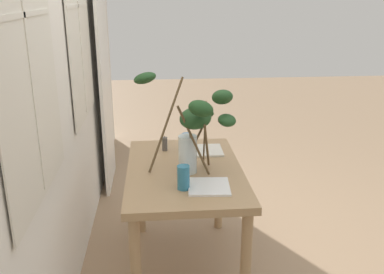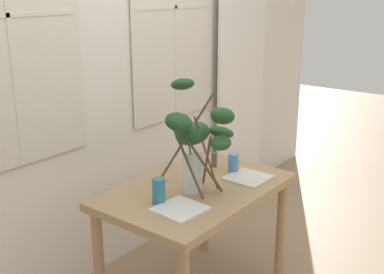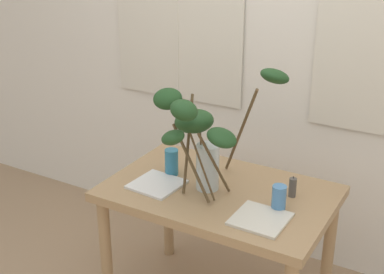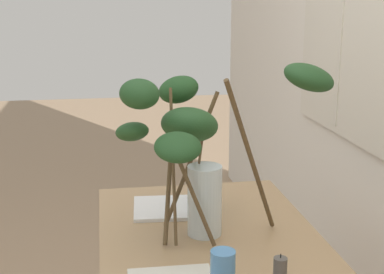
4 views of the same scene
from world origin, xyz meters
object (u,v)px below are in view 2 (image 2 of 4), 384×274
Objects in this scene: dining_table at (196,203)px; drinking_glass_blue_right at (233,163)px; plate_square_left at (180,209)px; pillar_candle at (214,160)px; drinking_glass_blue_left at (159,191)px; plate_square_right at (248,178)px; vase_with_branches at (196,137)px.

dining_table is 9.09× the size of drinking_glass_blue_right.
pillar_candle is at bearing 20.25° from plate_square_left.
drinking_glass_blue_left reaches higher than dining_table.
drinking_glass_blue_left is 0.65m from drinking_glass_blue_right.
plate_square_right is at bearing -29.86° from dining_table.
vase_with_branches is 5.31× the size of drinking_glass_blue_right.
drinking_glass_blue_left is 1.14× the size of drinking_glass_blue_right.
drinking_glass_blue_right is at bearing 74.90° from plate_square_right.
drinking_glass_blue_right is 0.65m from plate_square_left.
vase_with_branches is at bearing -18.51° from drinking_glass_blue_left.
plate_square_right is (0.37, -0.12, -0.33)m from vase_with_branches.
drinking_glass_blue_right is at bearing -6.07° from drinking_glass_blue_left.
pillar_candle is (0.35, 0.12, 0.16)m from dining_table.
vase_with_branches reaches higher than plate_square_right.
plate_square_left is (-0.24, -0.07, -0.33)m from vase_with_branches.
drinking_glass_blue_right is (0.65, -0.07, -0.01)m from drinking_glass_blue_left.
pillar_candle is at bearing 86.00° from drinking_glass_blue_right.
vase_with_branches is at bearing 161.78° from plate_square_right.
plate_square_right is (0.61, -0.20, -0.07)m from drinking_glass_blue_left.
plate_square_right is at bearing -105.10° from drinking_glass_blue_right.
dining_table is 1.71× the size of vase_with_branches.
dining_table is at bearing 37.33° from vase_with_branches.
dining_table is 0.38m from drinking_glass_blue_right.
pillar_candle is (0.01, 0.16, -0.01)m from drinking_glass_blue_right.
plate_square_left is 2.18× the size of pillar_candle.
plate_square_left is at bearing -157.95° from dining_table.
plate_square_left is at bearing 175.17° from plate_square_right.
drinking_glass_blue_left is at bearing 161.66° from plate_square_right.
dining_table is 0.36m from drinking_glass_blue_left.
drinking_glass_blue_left is at bearing 174.86° from dining_table.
plate_square_left is 0.61m from plate_square_right.
drinking_glass_blue_left reaches higher than pillar_candle.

